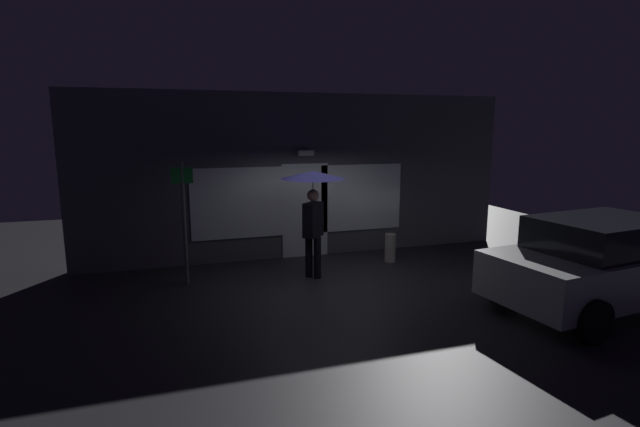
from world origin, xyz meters
TOP-DOWN VIEW (x-y plane):
  - ground_plane at (0.00, 0.00)m, footprint 18.00×18.00m
  - building_facade at (-0.00, 2.34)m, footprint 10.23×0.48m
  - person_with_umbrella at (-0.29, 0.56)m, footprint 1.28×1.28m
  - parked_car at (3.84, -2.46)m, footprint 4.07×2.34m
  - street_sign_post at (-2.76, 0.88)m, footprint 0.40×0.07m
  - sidewalk_bollard at (1.71, 1.12)m, footprint 0.24×0.24m

SIDE VIEW (x-z plane):
  - ground_plane at x=0.00m, z-range 0.00..0.00m
  - sidewalk_bollard at x=1.71m, z-range 0.00..0.65m
  - parked_car at x=3.84m, z-range 0.01..1.55m
  - street_sign_post at x=-2.76m, z-range 0.16..2.55m
  - person_with_umbrella at x=-0.29m, z-range 0.65..2.83m
  - building_facade at x=0.00m, z-range -0.02..3.78m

